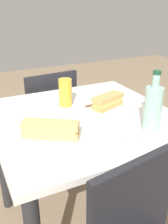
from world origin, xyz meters
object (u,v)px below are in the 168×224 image
baguette_sandwich_near (51,129)px  olive_bowl (133,140)px  knife_near (51,130)px  knife_far (98,104)px  baguette_sandwich_far (108,101)px  chair_far (48,117)px  water_bottle (153,108)px  dining_table (84,138)px  plate_near (51,138)px  beer_glass (65,92)px  plate_far (108,108)px

baguette_sandwich_near → olive_bowl: size_ratio=2.69×
knife_near → knife_far: (0.33, 0.17, 0.00)m
knife_far → baguette_sandwich_far: bearing=-60.8°
chair_far → water_bottle: bearing=-77.7°
olive_bowl → dining_table: bearing=100.0°
chair_far → water_bottle: (0.20, -0.91, 0.39)m
baguette_sandwich_near → olive_bowl: bearing=-31.2°
water_bottle → olive_bowl: bearing=-155.9°
knife_near → knife_far: size_ratio=0.94×
plate_near → baguette_sandwich_far: size_ratio=1.25×
dining_table → water_bottle: water_bottle is taller
beer_glass → knife_near: bearing=-123.4°
knife_near → knife_far: bearing=27.4°
plate_far → beer_glass: 0.25m
chair_far → plate_near: (-0.24, -0.80, 0.29)m
knife_near → baguette_sandwich_near: bearing=-109.9°
baguette_sandwich_far → olive_bowl: (-0.09, -0.35, -0.03)m
dining_table → chair_far: bearing=89.3°
beer_glass → olive_bowl: beer_glass is taller
water_bottle → olive_bowl: size_ratio=3.10×
baguette_sandwich_far → knife_far: baguette_sandwich_far is taller
baguette_sandwich_near → water_bottle: 0.46m
chair_far → water_bottle: size_ratio=3.06×
beer_glass → baguette_sandwich_near: bearing=-121.5°
plate_near → baguette_sandwich_near: bearing=-90.0°
plate_far → baguette_sandwich_near: bearing=-155.6°
dining_table → plate_far: size_ratio=3.74×
chair_far → beer_glass: size_ratio=5.57×
plate_near → baguette_sandwich_far: (0.38, 0.17, 0.04)m
beer_glass → plate_far: bearing=-41.6°
knife_near → beer_glass: (0.18, 0.28, 0.06)m
plate_near → knife_far: knife_far is taller
plate_near → knife_far: (0.35, 0.22, 0.01)m
chair_far → beer_glass: bearing=-94.7°
knife_far → beer_glass: size_ratio=1.19×
dining_table → chair_far: 0.66m
knife_far → beer_glass: beer_glass is taller
plate_far → chair_far: bearing=102.6°
plate_far → baguette_sandwich_far: size_ratio=1.25×
knife_near → knife_far: 0.38m
water_bottle → olive_bowl: 0.19m
plate_near → plate_far: size_ratio=1.00×
dining_table → baguette_sandwich_near: bearing=-145.7°
baguette_sandwich_near → knife_near: (0.02, 0.05, -0.03)m
baguette_sandwich_far → plate_far: bearing=169.4°
knife_near → olive_bowl: size_ratio=1.91×
plate_near → knife_far: 0.42m
dining_table → beer_glass: beer_glass is taller
baguette_sandwich_near → olive_bowl: baguette_sandwich_near is taller
baguette_sandwich_near → beer_glass: 0.39m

